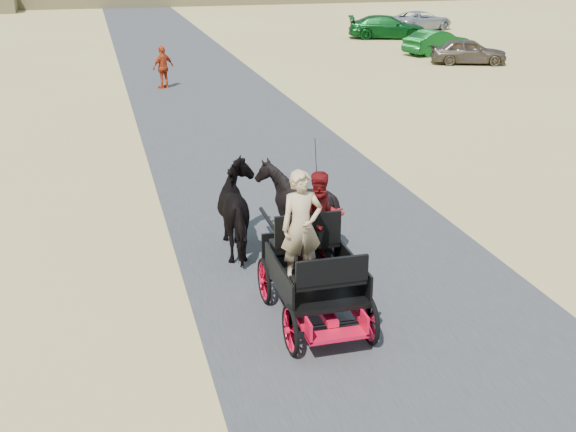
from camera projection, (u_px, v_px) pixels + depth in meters
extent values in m
plane|color=tan|center=(401.00, 338.00, 11.14)|extent=(140.00, 140.00, 0.00)
cube|color=#38383A|center=(401.00, 338.00, 11.14)|extent=(6.00, 140.00, 0.01)
imported|color=black|center=(242.00, 211.00, 13.97)|extent=(0.91, 2.01, 1.70)
imported|color=black|center=(297.00, 205.00, 14.24)|extent=(1.37, 1.54, 1.70)
imported|color=tan|center=(301.00, 227.00, 11.12)|extent=(0.66, 0.43, 1.80)
imported|color=#660C0F|center=(322.00, 218.00, 11.78)|extent=(0.77, 0.60, 1.58)
imported|color=#B13414|center=(163.00, 67.00, 29.43)|extent=(1.08, 0.90, 1.73)
imported|color=brown|center=(469.00, 51.00, 35.27)|extent=(3.92, 2.56, 1.24)
imported|color=#0C4C19|center=(437.00, 42.00, 38.32)|extent=(4.05, 2.55, 1.26)
imported|color=#0C4C19|center=(387.00, 27.00, 44.34)|extent=(5.12, 3.25, 1.38)
imported|color=#B2B2B7|center=(421.00, 21.00, 48.38)|extent=(4.96, 3.40, 1.26)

